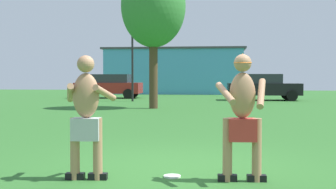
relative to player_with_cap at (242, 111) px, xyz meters
name	(u,v)px	position (x,y,z in m)	size (l,w,h in m)	color
ground_plane	(181,167)	(-0.90, 0.89, -0.96)	(80.00, 80.00, 0.00)	#2D6628
player_with_cap	(242,111)	(0.00, 0.00, 0.00)	(0.70, 0.59, 1.74)	black
player_in_gray	(86,114)	(-2.13, -0.12, -0.05)	(0.72, 0.62, 1.71)	black
frisbee	(172,176)	(-0.97, 0.15, -0.95)	(0.24, 0.24, 0.03)	white
car_red_near_post	(110,86)	(-7.47, 22.92, -0.13)	(4.31, 2.05, 1.58)	maroon
car_black_far_end	(263,87)	(2.37, 21.17, -0.13)	(4.34, 2.11, 1.58)	black
lamp_post	(132,48)	(-5.20, 19.19, 2.11)	(0.60, 0.24, 4.89)	black
outbuilding_behind_lot	(175,71)	(-3.92, 31.71, 0.95)	(11.65, 5.39, 3.80)	#4C9ED1
tree_behind_players	(153,7)	(-3.18, 13.65, 3.56)	(2.87, 2.87, 6.41)	#4C3823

